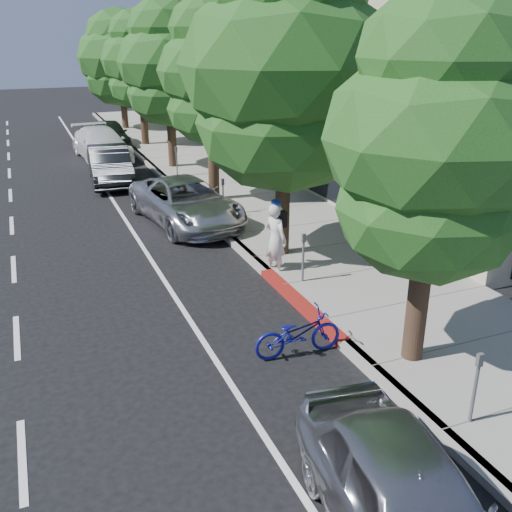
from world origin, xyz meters
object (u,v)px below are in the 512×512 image
street_tree_5 (120,59)px  cyclist (276,239)px  near_car_a (406,504)px  street_tree_2 (211,73)px  white_pickup (101,144)px  pedestrian (258,157)px  street_tree_1 (285,69)px  dark_sedan (110,165)px  bicycle (298,333)px  dark_suv_far (110,134)px  street_tree_4 (140,61)px  street_tree_3 (168,64)px  street_tree_0 (436,144)px  silver_suv (186,202)px

street_tree_5 → cyclist: (-0.65, -25.00, -3.41)m
cyclist → near_car_a: cyclist is taller
street_tree_2 → cyclist: (-0.65, -7.00, -3.66)m
white_pickup → pedestrian: (5.45, -7.29, 0.32)m
street_tree_2 → street_tree_1: bearing=-90.0°
dark_sedan → bicycle: bearing=-81.6°
white_pickup → dark_suv_far: 3.22m
street_tree_5 → dark_sedan: street_tree_5 is taller
dark_suv_far → street_tree_1: bearing=-85.2°
street_tree_4 → street_tree_5: bearing=90.0°
cyclist → near_car_a: size_ratio=0.46×
street_tree_3 → dark_suv_far: bearing=105.0°
street_tree_0 → dark_sedan: bearing=100.6°
street_tree_4 → silver_suv: bearing=-96.7°
street_tree_5 → cyclist: size_ratio=3.79×
street_tree_4 → white_pickup: 5.22m
street_tree_5 → bicycle: bearing=-93.8°
street_tree_5 → dark_suv_far: size_ratio=1.76×
street_tree_1 → cyclist: size_ratio=4.33×
street_tree_1 → street_tree_2: size_ratio=1.16×
white_pickup → street_tree_3: bearing=-58.4°
dark_sedan → near_car_a: bearing=-85.1°
street_tree_1 → street_tree_4: size_ratio=1.17×
street_tree_2 → dark_sedan: 6.70m
cyclist → silver_suv: cyclist is taller
white_pickup → pedestrian: size_ratio=2.81×
dark_sedan → silver_suv: bearing=-73.5°
street_tree_3 → near_car_a: size_ratio=1.75×
street_tree_1 → bicycle: 7.00m
street_tree_0 → dark_suv_far: size_ratio=1.63×
silver_suv → dark_suv_far: 14.64m
street_tree_0 → street_tree_4: street_tree_4 is taller
street_tree_2 → silver_suv: 4.68m
dark_suv_far → street_tree_5: bearing=70.9°
pedestrian → bicycle: bearing=58.5°
street_tree_1 → pedestrian: (2.73, 8.27, -4.05)m
street_tree_0 → street_tree_1: street_tree_1 is taller
silver_suv → near_car_a: silver_suv is taller
dark_sedan → white_pickup: 5.08m
white_pickup → dark_suv_far: bearing=67.5°
street_tree_1 → silver_suv: size_ratio=1.59×
street_tree_2 → street_tree_5: street_tree_5 is taller
street_tree_0 → dark_suv_far: 24.96m
cyclist → silver_suv: bearing=-8.1°
street_tree_2 → street_tree_4: (-0.00, 12.00, -0.15)m
street_tree_4 → silver_suv: 14.59m
street_tree_2 → bicycle: (-1.91, -10.88, -4.16)m
street_tree_5 → bicycle: 29.21m
street_tree_2 → near_car_a: street_tree_2 is taller
street_tree_0 → white_pickup: bearing=97.2°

